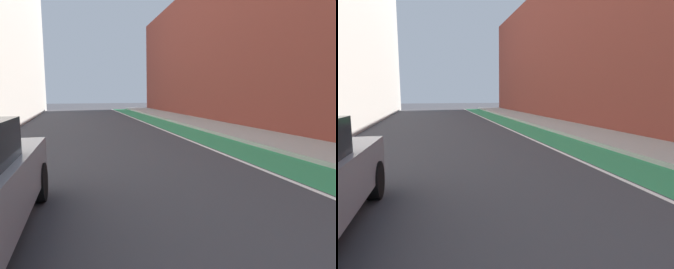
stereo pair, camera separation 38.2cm
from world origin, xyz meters
The scene contains 5 objects.
ground_plane centered at (0.00, 17.65, 0.00)m, with size 95.25×95.25×0.00m, color #38383D.
bike_lane_paint centered at (3.49, 19.65, 0.00)m, with size 1.60×43.29×0.00m, color #2D8451.
lane_divider_stripe centered at (2.59, 19.65, 0.00)m, with size 0.12×43.29×0.00m, color white.
sidewalk_right centered at (5.59, 19.65, 0.07)m, with size 2.59×43.29×0.14m, color #A8A59E.
building_facade_right centered at (8.08, 21.65, 4.88)m, with size 2.40×39.29×9.75m, color brown.
Camera 1 is at (-1.70, 5.76, 1.82)m, focal length 31.57 mm.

